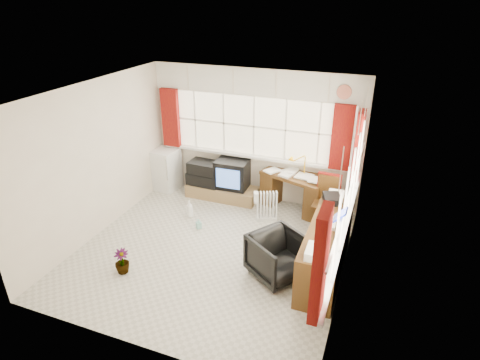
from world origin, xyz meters
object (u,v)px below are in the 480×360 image
object	(u,v)px
task_chair	(327,200)
office_chair	(278,256)
radiator	(267,209)
crt_tv	(233,173)
desk_lamp	(305,161)
credenza	(326,246)
desk	(295,190)
mini_fridge	(165,169)
tv_bench	(222,192)

from	to	relation	value
task_chair	office_chair	size ratio (longest dim) A/B	1.35
radiator	crt_tv	xyz separation A→B (m)	(-0.88, 0.59, 0.30)
desk_lamp	radiator	distance (m)	1.08
office_chair	credenza	distance (m)	0.73
task_chair	crt_tv	world-z (taller)	task_chair
desk	radiator	bearing A→B (deg)	-121.19
task_chair	crt_tv	distance (m)	1.93
desk_lamp	crt_tv	size ratio (longest dim) A/B	0.62
desk	crt_tv	size ratio (longest dim) A/B	2.13
radiator	mini_fridge	world-z (taller)	mini_fridge
radiator	crt_tv	world-z (taller)	crt_tv
desk_lamp	crt_tv	xyz separation A→B (m)	(-1.37, -0.02, -0.44)
crt_tv	mini_fridge	world-z (taller)	mini_fridge
task_chair	mini_fridge	xyz separation A→B (m)	(-3.32, 0.36, -0.10)
desk_lamp	credenza	distance (m)	1.86
crt_tv	mini_fridge	bearing A→B (deg)	-176.38
task_chair	tv_bench	bearing A→B (deg)	170.00
desk_lamp	tv_bench	distance (m)	1.78
office_chair	crt_tv	xyz separation A→B (m)	(-1.48, 2.01, 0.20)
desk	radiator	world-z (taller)	desk
task_chair	office_chair	world-z (taller)	task_chair
credenza	radiator	bearing A→B (deg)	140.02
task_chair	crt_tv	xyz separation A→B (m)	(-1.88, 0.45, 0.01)
tv_bench	crt_tv	bearing A→B (deg)	22.85
desk	mini_fridge	world-z (taller)	mini_fridge
radiator	office_chair	bearing A→B (deg)	-66.89
desk_lamp	office_chair	xyz separation A→B (m)	(0.11, -2.03, -0.64)
desk	mini_fridge	bearing A→B (deg)	-178.08
tv_bench	radiator	bearing A→B (deg)	-25.31
desk	crt_tv	distance (m)	1.24
desk	tv_bench	size ratio (longest dim) A/B	0.95
desk	crt_tv	bearing A→B (deg)	179.92
tv_bench	desk	bearing A→B (deg)	3.21
desk	tv_bench	world-z (taller)	desk
office_chair	crt_tv	bearing A→B (deg)	70.95
task_chair	radiator	distance (m)	1.05
desk	task_chair	bearing A→B (deg)	-34.48
radiator	crt_tv	distance (m)	1.10
credenza	mini_fridge	world-z (taller)	credenza
task_chair	credenza	xyz separation A→B (m)	(0.21, -1.15, -0.13)
task_chair	crt_tv	size ratio (longest dim) A/B	1.55
crt_tv	task_chair	bearing A→B (deg)	-13.39
task_chair	desk	bearing A→B (deg)	145.52
desk	desk_lamp	size ratio (longest dim) A/B	3.43
desk	credenza	distance (m)	1.81
office_chair	credenza	bearing A→B (deg)	-21.49
credenza	mini_fridge	bearing A→B (deg)	156.83
desk_lamp	crt_tv	world-z (taller)	desk_lamp
tv_bench	desk_lamp	bearing A→B (deg)	3.72
desk_lamp	tv_bench	size ratio (longest dim) A/B	0.28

